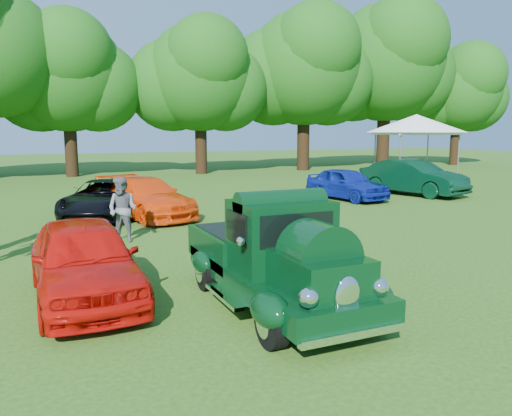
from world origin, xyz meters
name	(u,v)px	position (x,y,z in m)	size (l,w,h in m)	color
ground	(243,290)	(0.00, 0.00, 0.00)	(120.00, 120.00, 0.00)	#284B11
hero_pickup	(275,259)	(0.18, -0.85, 0.74)	(2.04, 4.38, 1.71)	black
red_convertible	(84,260)	(-2.56, 0.64, 0.67)	(1.58, 3.94, 1.34)	#BD0D08
back_car_black	(104,199)	(-1.21, 8.74, 0.61)	(2.02, 4.38, 1.22)	black
back_car_orange	(145,198)	(0.04, 8.27, 0.64)	(1.80, 4.43, 1.28)	#E93E08
back_car_blue	(347,184)	(8.45, 9.24, 0.65)	(1.53, 3.82, 1.30)	navy
back_car_green	(413,177)	(11.96, 9.32, 0.77)	(1.63, 4.68, 1.54)	black
spectator_grey	(123,210)	(-1.24, 4.85, 0.82)	(0.80, 0.62, 1.64)	slate
canopy_tent	(416,124)	(14.13, 11.70, 3.12)	(5.85, 5.85, 3.59)	white
tree_line	(89,57)	(0.20, 24.05, 7.11)	(64.12, 9.65, 12.46)	black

